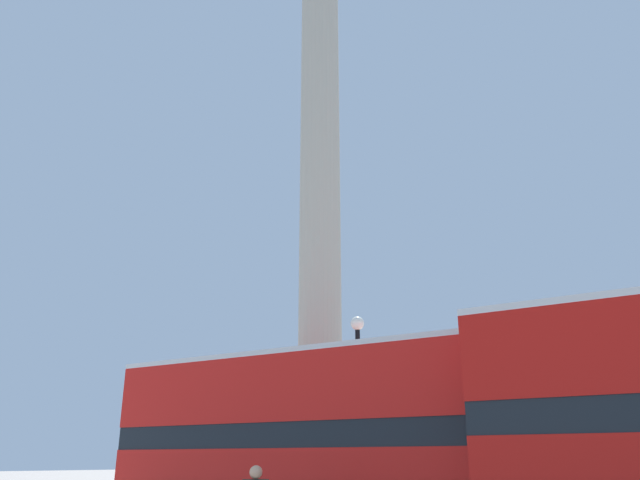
{
  "coord_description": "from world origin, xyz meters",
  "views": [
    {
      "loc": [
        12.64,
        -18.05,
        1.84
      ],
      "look_at": [
        0.0,
        0.0,
        9.64
      ],
      "focal_mm": 35.0,
      "sensor_mm": 36.0,
      "label": 1
    }
  ],
  "objects_px": {
    "bus_a": "(318,436)",
    "street_lamp": "(359,410)",
    "equestrian_statue": "(159,466)",
    "monument_column": "(320,256)"
  },
  "relations": [
    {
      "from": "equestrian_statue",
      "to": "bus_a",
      "type": "bearing_deg",
      "value": -14.56
    },
    {
      "from": "monument_column",
      "to": "street_lamp",
      "type": "xyz_separation_m",
      "value": [
        3.22,
        -2.7,
        -5.84
      ]
    },
    {
      "from": "street_lamp",
      "to": "equestrian_statue",
      "type": "bearing_deg",
      "value": 157.05
    },
    {
      "from": "equestrian_statue",
      "to": "street_lamp",
      "type": "xyz_separation_m",
      "value": [
        15.47,
        -6.55,
        1.58
      ]
    },
    {
      "from": "monument_column",
      "to": "street_lamp",
      "type": "relative_size",
      "value": 4.45
    },
    {
      "from": "monument_column",
      "to": "equestrian_statue",
      "type": "height_order",
      "value": "monument_column"
    },
    {
      "from": "bus_a",
      "to": "street_lamp",
      "type": "relative_size",
      "value": 1.84
    },
    {
      "from": "bus_a",
      "to": "equestrian_statue",
      "type": "relative_size",
      "value": 1.85
    },
    {
      "from": "monument_column",
      "to": "street_lamp",
      "type": "bearing_deg",
      "value": -39.93
    },
    {
      "from": "monument_column",
      "to": "bus_a",
      "type": "distance_m",
      "value": 9.53
    }
  ]
}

